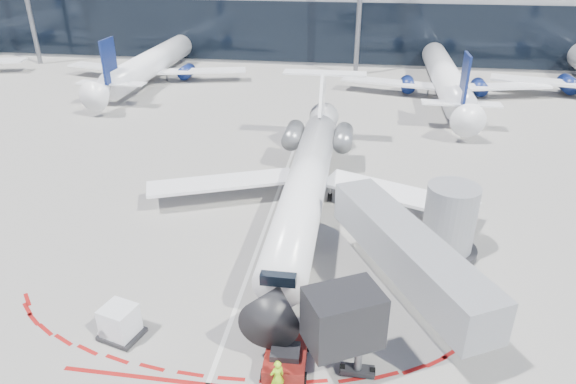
# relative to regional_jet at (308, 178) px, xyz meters

# --- Properties ---
(ground) EXTENTS (260.00, 260.00, 0.00)m
(ground) POSITION_rel_regional_jet_xyz_m (-2.60, -6.01, -2.54)
(ground) COLOR slate
(ground) RESTS_ON ground
(apron_centerline) EXTENTS (0.25, 40.00, 0.01)m
(apron_centerline) POSITION_rel_regional_jet_xyz_m (-2.60, -4.01, -2.53)
(apron_centerline) COLOR silver
(apron_centerline) RESTS_ON ground
(terminal_building) EXTENTS (150.00, 24.15, 24.00)m
(terminal_building) POSITION_rel_regional_jet_xyz_m (-2.60, 58.96, 5.98)
(terminal_building) COLOR gray
(terminal_building) RESTS_ON ground
(jet_bridge) EXTENTS (10.03, 15.20, 4.90)m
(jet_bridge) POSITION_rel_regional_jet_xyz_m (7.19, -9.02, 0.47)
(jet_bridge) COLOR gray
(jet_bridge) RESTS_ON ground
(regional_jet) EXTENTS (24.61, 30.34, 7.60)m
(regional_jet) POSITION_rel_regional_jet_xyz_m (0.00, 0.00, 0.00)
(regional_jet) COLOR white
(regional_jet) RESTS_ON ground
(pushback_tug) EXTENTS (2.21, 4.93, 1.27)m
(pushback_tug) POSITION_rel_regional_jet_xyz_m (0.77, -15.79, -1.98)
(pushback_tug) COLOR #5F100D
(pushback_tug) RESTS_ON ground
(ramp_worker) EXTENTS (0.82, 0.76, 1.88)m
(ramp_worker) POSITION_rel_regional_jet_xyz_m (0.63, -17.47, -1.60)
(ramp_worker) COLOR #A2E418
(ramp_worker) RESTS_ON ground
(uld_container) EXTENTS (2.35, 2.15, 1.85)m
(uld_container) POSITION_rel_regional_jet_xyz_m (-7.81, -15.09, -1.62)
(uld_container) COLOR black
(uld_container) RESTS_ON ground
(safety_cone_right) EXTENTS (0.40, 0.40, 0.56)m
(safety_cone_right) POSITION_rel_regional_jet_xyz_m (3.93, -13.93, -2.26)
(safety_cone_right) COLOR #EA5E04
(safety_cone_right) RESTS_ON ground
(bg_airliner_1) EXTENTS (30.49, 32.29, 9.87)m
(bg_airliner_1) POSITION_rel_regional_jet_xyz_m (-25.62, 35.25, 2.40)
(bg_airliner_1) COLOR white
(bg_airliner_1) RESTS_ON ground
(bg_airliner_2) EXTENTS (30.33, 32.12, 9.81)m
(bg_airliner_2) POSITION_rel_regional_jet_xyz_m (13.75, 32.80, 2.37)
(bg_airliner_2) COLOR white
(bg_airliner_2) RESTS_ON ground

